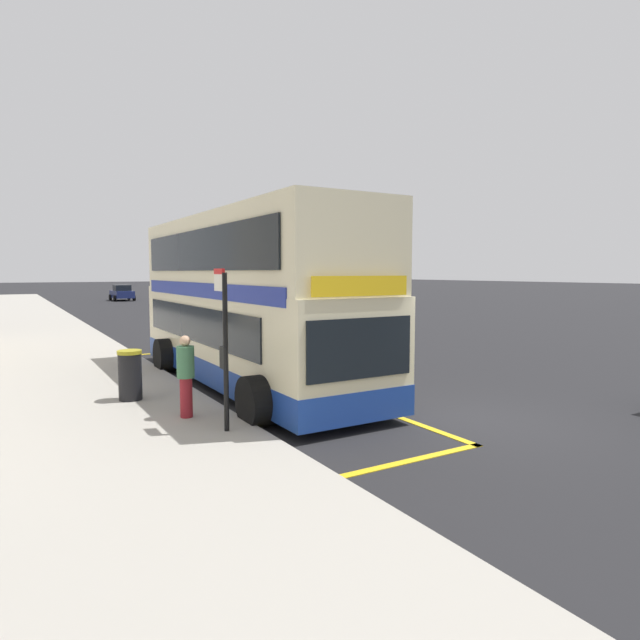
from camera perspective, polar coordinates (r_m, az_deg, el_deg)
The scene contains 10 objects.
ground_plane at distance 40.29m, azimuth -19.27°, elevation 0.62°, with size 260.00×260.00×0.00m, color black.
pavement_near at distance 39.50m, azimuth -29.27°, elevation 0.27°, with size 6.00×76.00×0.14m, color #A39E93.
double_decker_bus at distance 14.18m, azimuth -7.84°, elevation 1.42°, with size 3.29×10.44×4.40m.
bus_bay_markings at distance 14.43m, azimuth -7.86°, elevation -6.77°, with size 3.01×13.52×0.01m.
bus_stop_sign at distance 9.66m, azimuth -10.15°, elevation -1.81°, with size 0.09×0.51×2.89m.
parked_car_silver_far at distance 44.37m, azimuth -13.72°, elevation 2.19°, with size 2.09×4.20×1.62m.
parked_car_white_ahead at distance 27.21m, azimuth -7.47°, elevation 0.52°, with size 2.09×4.20×1.62m.
parked_car_navy_across at distance 59.20m, azimuth -20.26°, elevation 2.72°, with size 2.09×4.20×1.62m.
pedestrian_waiting_near_sign at distance 10.79m, azimuth -14.05°, elevation -5.50°, with size 0.34×0.34×1.61m.
litter_bin at distance 12.65m, azimuth -19.50°, elevation -5.51°, with size 0.53×0.53×1.11m.
Camera 1 is at (-7.96, -7.39, 2.97)m, focal length 30.18 mm.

